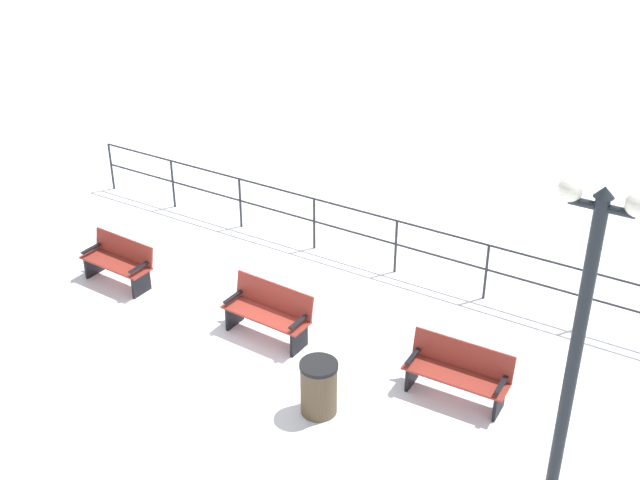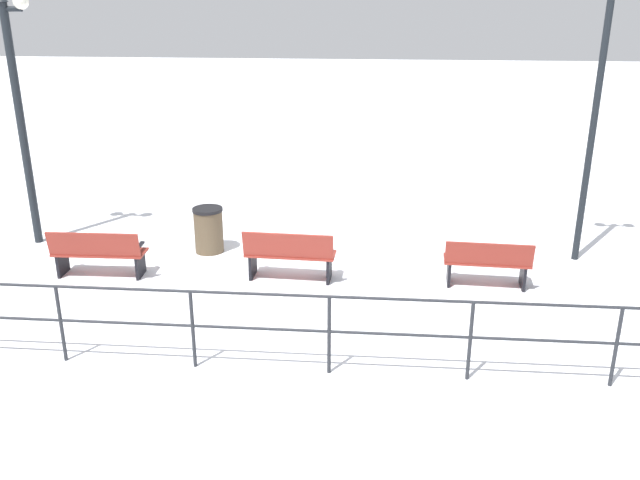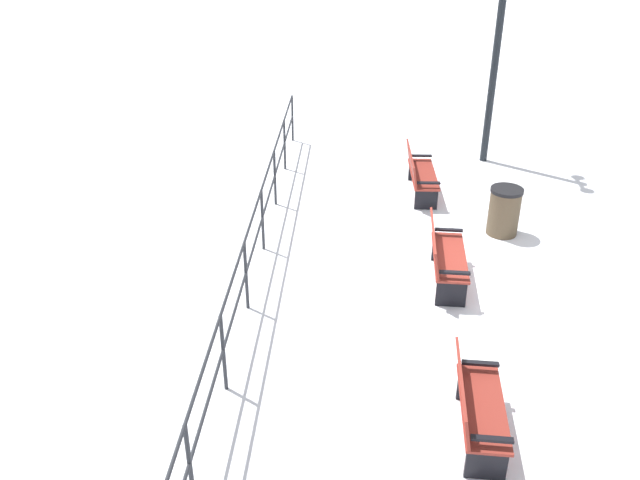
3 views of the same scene
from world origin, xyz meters
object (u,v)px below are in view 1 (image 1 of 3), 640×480
object	(u,v)px
trash_bin	(319,388)
bench_second	(269,311)
bench_third	(458,371)
bench_nearest	(119,261)
lamppost_middle	(581,321)

from	to	relation	value
trash_bin	bench_second	bearing A→B (deg)	-125.57
bench_second	bench_third	size ratio (longest dim) A/B	0.98
bench_second	trash_bin	distance (m)	2.14
bench_second	trash_bin	world-z (taller)	bench_second
bench_nearest	lamppost_middle	distance (m)	9.20
bench_third	trash_bin	xyz separation A→B (m)	(1.40, -1.63, -0.02)
bench_third	trash_bin	world-z (taller)	bench_third
bench_nearest	bench_second	xyz separation A→B (m)	(-0.01, 3.38, 0.03)
lamppost_middle	trash_bin	bearing A→B (deg)	-93.55
bench_nearest	bench_third	distance (m)	6.76
bench_third	trash_bin	bearing A→B (deg)	-50.89
bench_third	bench_second	bearing A→B (deg)	-88.84
bench_second	bench_third	distance (m)	3.38
bench_second	lamppost_middle	distance (m)	6.08
bench_second	trash_bin	size ratio (longest dim) A/B	1.80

